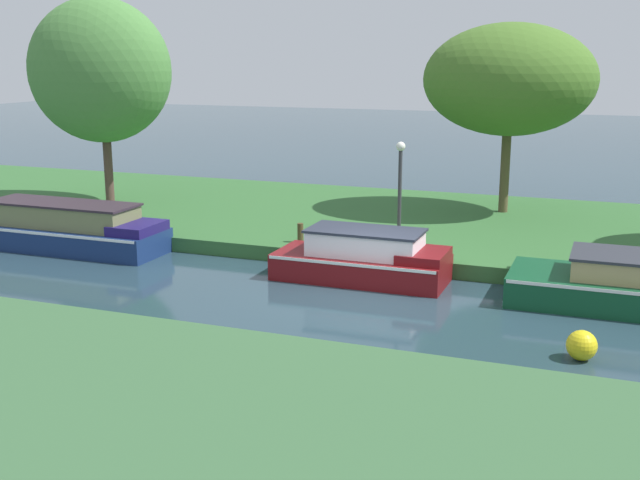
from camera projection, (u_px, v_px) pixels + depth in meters
The scene contains 11 objects.
ground_plane at pixel (376, 297), 17.74m from camera, with size 120.00×120.00×0.00m, color #253C48.
riverbank_far at pixel (443, 226), 24.06m from camera, with size 72.00×10.00×0.40m, color #316330.
forest_barge at pixel (629, 285), 16.88m from camera, with size 4.75×2.13×1.18m.
navy_narrowboat at pixel (59, 229), 22.03m from camera, with size 6.66×1.81×1.33m.
maroon_cruiser at pixel (365, 259), 18.93m from camera, with size 4.15×1.74×1.26m.
willow_tree_left at pixel (99, 71), 25.90m from camera, with size 5.09×3.55×6.77m.
willow_tree_centre at pixel (509, 80), 24.21m from camera, with size 5.30×4.67×5.89m.
lamp_post at pixel (400, 180), 20.50m from camera, with size 0.24×0.24×2.73m.
mooring_post_near at pixel (300, 233), 21.10m from camera, with size 0.16×0.16×0.52m, color #45391F.
mooring_post_far at pixel (118, 216), 23.09m from camera, with size 0.13×0.13×0.64m, color #4C312D.
channel_buoy at pixel (582, 345), 14.01m from camera, with size 0.55×0.55×0.55m, color yellow.
Camera 1 is at (4.86, -16.31, 5.31)m, focal length 44.24 mm.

